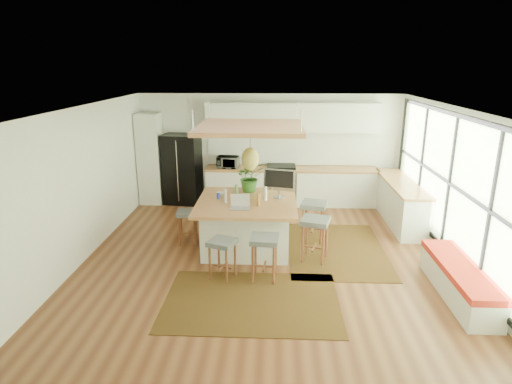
{
  "coord_description": "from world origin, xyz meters",
  "views": [
    {
      "loc": [
        0.15,
        -7.18,
        3.41
      ],
      "look_at": [
        -0.2,
        0.5,
        1.1
      ],
      "focal_mm": 30.2,
      "sensor_mm": 36.0,
      "label": 1
    }
  ],
  "objects_px": {
    "fridge": "(182,167)",
    "microwave": "(228,161)",
    "stool_right_back": "(313,224)",
    "stool_right_front": "(314,242)",
    "laptop": "(240,202)",
    "stool_near_left": "(223,259)",
    "monitor": "(279,185)",
    "stool_near_right": "(264,259)",
    "stool_left_side": "(188,226)",
    "island_plant": "(250,180)",
    "island": "(247,224)"
  },
  "relations": [
    {
      "from": "fridge",
      "to": "microwave",
      "type": "relative_size",
      "value": 3.39
    },
    {
      "from": "fridge",
      "to": "stool_right_back",
      "type": "bearing_deg",
      "value": -29.87
    },
    {
      "from": "stool_right_back",
      "to": "fridge",
      "type": "bearing_deg",
      "value": 142.91
    },
    {
      "from": "stool_right_front",
      "to": "laptop",
      "type": "height_order",
      "value": "laptop"
    },
    {
      "from": "stool_near_left",
      "to": "stool_right_front",
      "type": "height_order",
      "value": "stool_right_front"
    },
    {
      "from": "laptop",
      "to": "monitor",
      "type": "distance_m",
      "value": 0.99
    },
    {
      "from": "stool_near_right",
      "to": "stool_left_side",
      "type": "bearing_deg",
      "value": 137.13
    },
    {
      "from": "stool_near_left",
      "to": "monitor",
      "type": "height_order",
      "value": "monitor"
    },
    {
      "from": "laptop",
      "to": "microwave",
      "type": "xyz_separation_m",
      "value": [
        -0.55,
        3.12,
        0.05
      ]
    },
    {
      "from": "stool_right_front",
      "to": "stool_left_side",
      "type": "relative_size",
      "value": 1.21
    },
    {
      "from": "fridge",
      "to": "stool_left_side",
      "type": "bearing_deg",
      "value": -69.03
    },
    {
      "from": "fridge",
      "to": "island_plant",
      "type": "relative_size",
      "value": 2.91
    },
    {
      "from": "monitor",
      "to": "fridge",
      "type": "bearing_deg",
      "value": 147.86
    },
    {
      "from": "stool_right_front",
      "to": "stool_left_side",
      "type": "bearing_deg",
      "value": 164.29
    },
    {
      "from": "island",
      "to": "stool_near_right",
      "type": "relative_size",
      "value": 2.48
    },
    {
      "from": "fridge",
      "to": "microwave",
      "type": "xyz_separation_m",
      "value": [
        1.16,
        -0.04,
        0.17
      ]
    },
    {
      "from": "stool_near_right",
      "to": "stool_right_front",
      "type": "height_order",
      "value": "stool_right_front"
    },
    {
      "from": "island",
      "to": "stool_right_back",
      "type": "height_order",
      "value": "island"
    },
    {
      "from": "stool_right_back",
      "to": "microwave",
      "type": "bearing_deg",
      "value": 130.06
    },
    {
      "from": "fridge",
      "to": "stool_right_front",
      "type": "xyz_separation_m",
      "value": [
        3.04,
        -3.24,
        -0.57
      ]
    },
    {
      "from": "stool_near_right",
      "to": "stool_right_front",
      "type": "xyz_separation_m",
      "value": [
        0.87,
        0.75,
        0.0
      ]
    },
    {
      "from": "island",
      "to": "stool_near_left",
      "type": "relative_size",
      "value": 2.73
    },
    {
      "from": "stool_near_left",
      "to": "stool_near_right",
      "type": "distance_m",
      "value": 0.68
    },
    {
      "from": "fridge",
      "to": "stool_left_side",
      "type": "height_order",
      "value": "fridge"
    },
    {
      "from": "stool_near_right",
      "to": "island",
      "type": "bearing_deg",
      "value": 106.14
    },
    {
      "from": "stool_near_right",
      "to": "island_plant",
      "type": "bearing_deg",
      "value": 100.23
    },
    {
      "from": "laptop",
      "to": "stool_left_side",
      "type": "bearing_deg",
      "value": 146.79
    },
    {
      "from": "island_plant",
      "to": "laptop",
      "type": "bearing_deg",
      "value": -95.92
    },
    {
      "from": "laptop",
      "to": "monitor",
      "type": "relative_size",
      "value": 0.59
    },
    {
      "from": "stool_right_front",
      "to": "laptop",
      "type": "distance_m",
      "value": 1.5
    },
    {
      "from": "stool_near_left",
      "to": "monitor",
      "type": "distance_m",
      "value": 1.97
    },
    {
      "from": "monitor",
      "to": "laptop",
      "type": "bearing_deg",
      "value": -121.56
    },
    {
      "from": "fridge",
      "to": "laptop",
      "type": "relative_size",
      "value": 4.81
    },
    {
      "from": "microwave",
      "to": "monitor",
      "type": "bearing_deg",
      "value": -56.53
    },
    {
      "from": "monitor",
      "to": "microwave",
      "type": "relative_size",
      "value": 1.19
    },
    {
      "from": "stool_near_left",
      "to": "stool_right_front",
      "type": "xyz_separation_m",
      "value": [
        1.55,
        0.76,
        0.0
      ]
    },
    {
      "from": "stool_right_front",
      "to": "stool_left_side",
      "type": "xyz_separation_m",
      "value": [
        -2.41,
        0.68,
        0.0
      ]
    },
    {
      "from": "island",
      "to": "laptop",
      "type": "bearing_deg",
      "value": -101.26
    },
    {
      "from": "fridge",
      "to": "island",
      "type": "xyz_separation_m",
      "value": [
        1.8,
        -2.71,
        -0.46
      ]
    },
    {
      "from": "island",
      "to": "stool_near_right",
      "type": "xyz_separation_m",
      "value": [
        0.37,
        -1.28,
        -0.11
      ]
    },
    {
      "from": "stool_near_right",
      "to": "microwave",
      "type": "distance_m",
      "value": 4.15
    },
    {
      "from": "stool_right_front",
      "to": "monitor",
      "type": "distance_m",
      "value": 1.3
    },
    {
      "from": "stool_near_right",
      "to": "stool_left_side",
      "type": "height_order",
      "value": "stool_near_right"
    },
    {
      "from": "stool_left_side",
      "to": "stool_near_left",
      "type": "bearing_deg",
      "value": -59.17
    },
    {
      "from": "stool_near_left",
      "to": "stool_near_right",
      "type": "relative_size",
      "value": 0.91
    },
    {
      "from": "stool_right_front",
      "to": "stool_right_back",
      "type": "bearing_deg",
      "value": 86.81
    },
    {
      "from": "fridge",
      "to": "microwave",
      "type": "distance_m",
      "value": 1.17
    },
    {
      "from": "stool_right_front",
      "to": "microwave",
      "type": "xyz_separation_m",
      "value": [
        -1.88,
        3.2,
        0.74
      ]
    },
    {
      "from": "stool_near_left",
      "to": "stool_left_side",
      "type": "relative_size",
      "value": 1.03
    },
    {
      "from": "stool_right_front",
      "to": "stool_near_right",
      "type": "bearing_deg",
      "value": -139.22
    }
  ]
}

